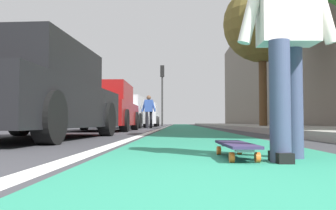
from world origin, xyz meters
name	(u,v)px	position (x,y,z in m)	size (l,w,h in m)	color
ground_plane	(190,131)	(10.00, 0.00, 0.00)	(80.00, 80.00, 0.00)	#38383D
bike_lane_paint	(184,126)	(24.00, 0.00, 0.00)	(56.00, 1.93, 0.00)	#288466
lane_stripe_white	(166,127)	(20.00, 1.12, 0.00)	(52.00, 0.16, 0.01)	silver
sidewalk_curb	(247,126)	(18.00, -3.23, 0.07)	(52.00, 3.20, 0.14)	#9E9B93
building_facade	(274,61)	(22.00, -5.71, 4.20)	(40.00, 1.20, 8.40)	slate
skateboard	(236,146)	(1.55, -0.08, 0.09)	(0.85, 0.23, 0.11)	orange
skater_person	(287,28)	(1.40, -0.43, 0.94)	(0.47, 0.72, 1.64)	#384260
parked_car_near	(30,94)	(4.49, 2.69, 0.72)	(4.60, 2.13, 1.49)	black
parked_car_mid	(102,108)	(10.23, 2.78, 0.71)	(4.28, 2.04, 1.48)	maroon
parked_car_far	(124,113)	(16.06, 2.94, 0.73)	(4.26, 2.05, 1.50)	silver
parked_car_end	(143,115)	(22.47, 2.67, 0.72)	(4.28, 2.03, 1.49)	silver
traffic_light	(162,84)	(24.41, 1.52, 2.96)	(0.33, 0.28, 4.29)	#2D2D2D
street_tree_mid	(262,24)	(12.62, -2.83, 4.00)	(2.95, 2.95, 5.51)	brown
pedestrian_distant	(149,109)	(15.31, 1.71, 0.86)	(0.42, 0.65, 1.50)	black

